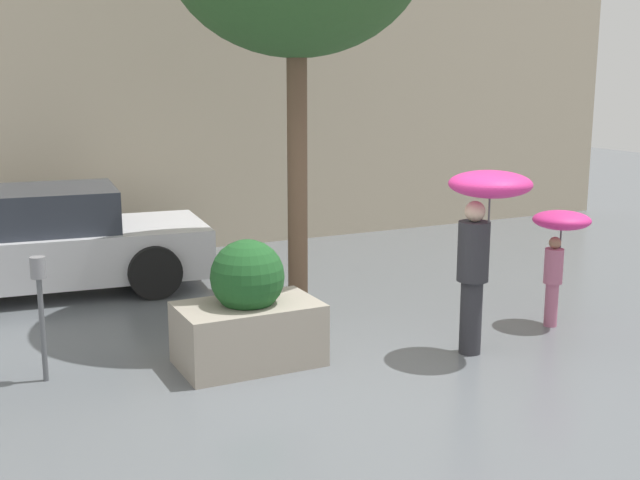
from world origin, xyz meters
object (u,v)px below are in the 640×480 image
at_px(planter_box, 248,314).
at_px(person_child, 559,236).
at_px(person_adult, 483,218).
at_px(parked_car_near, 43,244).
at_px(parking_meter, 40,292).

relative_size(planter_box, person_child, 1.04).
relative_size(person_adult, person_child, 1.44).
bearing_deg(parked_car_near, parking_meter, 178.16).
relative_size(parked_car_near, parking_meter, 3.67).
xyz_separation_m(person_adult, parking_meter, (-4.09, 1.22, -0.56)).
xyz_separation_m(planter_box, person_child, (3.61, -0.38, 0.53)).
relative_size(person_child, parked_car_near, 0.30).
bearing_deg(person_adult, parking_meter, -140.32).
distance_m(person_adult, parked_car_near, 5.89).
distance_m(planter_box, parking_meter, 1.96).
bearing_deg(parked_car_near, person_adult, -135.48).
xyz_separation_m(person_adult, person_child, (1.40, 0.41, -0.38)).
bearing_deg(parking_meter, parked_car_near, 82.21).
bearing_deg(person_child, person_adult, -173.14).
bearing_deg(person_child, planter_box, 164.38).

